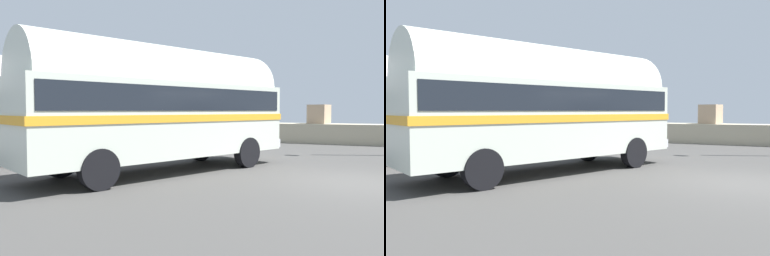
{
  "view_description": "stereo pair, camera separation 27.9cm",
  "coord_description": "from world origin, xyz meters",
  "views": [
    {
      "loc": [
        0.04,
        -10.25,
        1.84
      ],
      "look_at": [
        -4.54,
        -0.06,
        1.31
      ],
      "focal_mm": 35.08,
      "sensor_mm": 36.0,
      "label": 1
    },
    {
      "loc": [
        0.29,
        -10.13,
        1.84
      ],
      "look_at": [
        -4.54,
        -0.06,
        1.31
      ],
      "focal_mm": 35.08,
      "sensor_mm": 36.0,
      "label": 2
    }
  ],
  "objects": [
    {
      "name": "ground",
      "position": [
        0.0,
        0.0,
        0.01
      ],
      "size": [
        32.0,
        26.0,
        0.02
      ],
      "color": "#3F3E3C"
    },
    {
      "name": "second_coach",
      "position": [
        -10.37,
        0.27,
        2.05
      ],
      "size": [
        6.37,
        8.62,
        3.7
      ],
      "rotation": [
        0.0,
        0.0,
        -0.52
      ],
      "color": "black",
      "rests_on": "ground"
    },
    {
      "name": "breakwater",
      "position": [
        -0.37,
        11.79,
        0.7
      ],
      "size": [
        31.36,
        2.01,
        2.48
      ],
      "color": "#ABA289",
      "rests_on": "ground"
    },
    {
      "name": "vintage_coach",
      "position": [
        -5.3,
        -0.57,
        2.05
      ],
      "size": [
        5.69,
        8.81,
        3.7
      ],
      "rotation": [
        0.0,
        0.0,
        -0.42
      ],
      "color": "black",
      "rests_on": "ground"
    }
  ]
}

